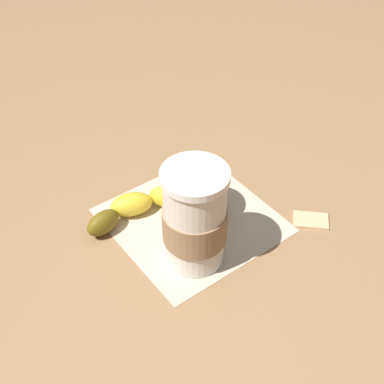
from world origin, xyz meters
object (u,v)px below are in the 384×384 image
at_px(banana, 134,207).
at_px(muffin, 197,189).
at_px(sugar_packet, 311,219).
at_px(coffee_cup, 195,219).

bearing_deg(banana, muffin, -135.78).
height_order(banana, sugar_packet, banana).
height_order(coffee_cup, sugar_packet, coffee_cup).
relative_size(muffin, banana, 0.55).
distance_m(coffee_cup, banana, 0.13).
xyz_separation_m(coffee_cup, sugar_packet, (-0.09, -0.16, -0.07)).
height_order(muffin, sugar_packet, muffin).
distance_m(coffee_cup, muffin, 0.09).
relative_size(coffee_cup, sugar_packet, 2.92).
relative_size(muffin, sugar_packet, 1.62).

